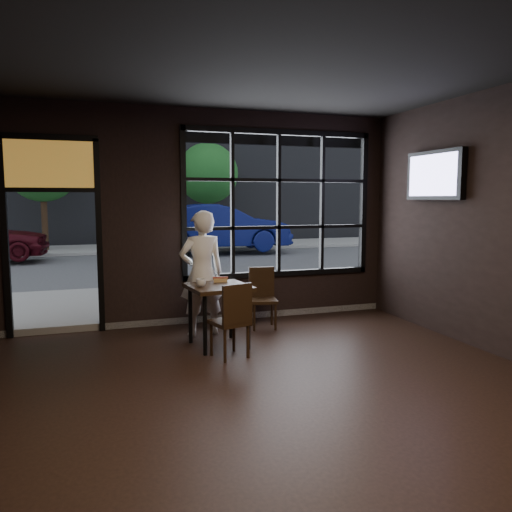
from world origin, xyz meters
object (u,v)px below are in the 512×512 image
object	(u,v)px
navy_car	(218,228)
cafe_table	(219,315)
chair_near	(229,320)
man	(202,273)

from	to	relation	value
navy_car	cafe_table	bearing A→B (deg)	167.52
cafe_table	navy_car	size ratio (longest dim) A/B	0.16
chair_near	man	world-z (taller)	man
chair_near	navy_car	bearing A→B (deg)	-119.40
cafe_table	navy_car	world-z (taller)	navy_car
man	navy_car	world-z (taller)	man
chair_near	navy_car	xyz separation A→B (m)	(2.53, 10.84, 0.44)
cafe_table	chair_near	size ratio (longest dim) A/B	0.88
cafe_table	navy_car	xyz separation A→B (m)	(2.55, 10.37, 0.50)
man	navy_car	bearing A→B (deg)	-109.88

